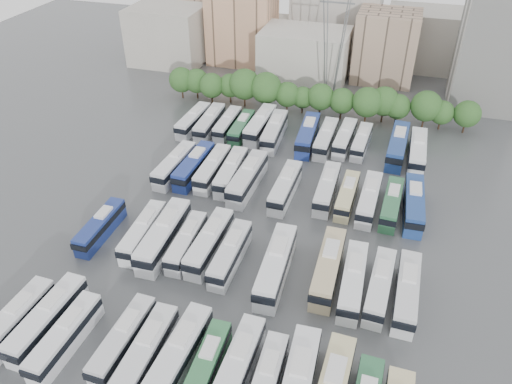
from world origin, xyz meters
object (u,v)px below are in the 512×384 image
(bus_r2_s9, at_px, (327,188))
(bus_r3_s12, at_px, (398,145))
(electricity_pylon, at_px, (336,15))
(bus_r1_s8, at_px, (276,265))
(bus_r0_s6, at_px, (178,356))
(bus_r0_s9, at_px, (266,383))
(bus_r0_s8, at_px, (237,368))
(bus_r2_s11, at_px, (369,199))
(bus_r0_s1, at_px, (47,319))
(bus_r0_s7, at_px, (206,367))
(bus_r0_s0, at_px, (13,322))
(bus_r3_s0, at_px, (193,120))
(bus_r0_s5, at_px, (145,354))
(bus_r2_s3, at_px, (213,168))
(bus_r3_s7, at_px, (308,134))
(bus_r3_s10, at_px, (362,141))
(bus_r2_s2, at_px, (194,166))
(bus_r3_s5, at_px, (274,131))
(bus_r2_s4, at_px, (231,172))
(bus_r2_s7, at_px, (285,187))
(bus_r1_s5, at_px, (209,242))
(bus_r3_s8, at_px, (326,138))
(bus_r1_s2, at_px, (143,232))
(bus_r1_s10, at_px, (328,267))
(bus_r3_s9, at_px, (345,138))
(apartment_tower, at_px, (495,45))
(bus_r2_s13, at_px, (414,204))
(bus_r1_s12, at_px, (380,286))
(bus_r2_s10, at_px, (347,195))
(bus_r1_s3, at_px, (164,235))
(bus_r1_s0, at_px, (100,226))
(bus_r3_s3, at_px, (242,128))
(bus_r3_s2, at_px, (227,124))
(bus_r2_s1, at_px, (175,165))
(bus_r2_s12, at_px, (392,203))
(bus_r1_s4, at_px, (187,242))
(bus_r3_s13, at_px, (417,151))
(bus_r3_s4, at_px, (260,125))
(bus_r1_s11, at_px, (353,281))
(bus_r0_s2, at_px, (65,336))

(bus_r2_s9, height_order, bus_r3_s12, bus_r3_s12)
(electricity_pylon, distance_m, bus_r1_s8, 59.37)
(bus_r0_s6, distance_m, bus_r0_s9, 9.87)
(bus_r0_s8, height_order, bus_r2_s11, bus_r0_s8)
(bus_r0_s1, distance_m, bus_r0_s7, 19.89)
(bus_r0_s0, distance_m, bus_r3_s0, 53.46)
(bus_r0_s5, xyz_separation_m, bus_r2_s3, (-6.48, 37.30, -0.03))
(bus_r3_s7, distance_m, bus_r3_s10, 10.06)
(bus_r2_s2, height_order, bus_r3_s5, bus_r3_s5)
(bus_r0_s7, bearing_deg, bus_r2_s4, 103.81)
(bus_r2_s4, height_order, bus_r2_s7, same)
(bus_r1_s5, xyz_separation_m, bus_r3_s5, (0.14, 33.91, 0.07))
(bus_r0_s0, xyz_separation_m, bus_r1_s5, (16.45, 19.59, 0.03))
(bus_r3_s8, bearing_deg, bus_r1_s2, -118.90)
(bus_r1_s10, distance_m, bus_r3_s5, 37.90)
(bus_r3_s0, bearing_deg, bus_r3_s9, 5.50)
(bus_r2_s3, distance_m, bus_r3_s7, 20.72)
(electricity_pylon, xyz_separation_m, bus_r1_s10, (9.47, -55.23, -16.65))
(apartment_tower, bearing_deg, electricity_pylon, -165.96)
(bus_r2_s4, distance_m, bus_r2_s13, 29.68)
(bus_r1_s10, relative_size, bus_r3_s5, 1.01)
(bus_r1_s10, distance_m, bus_r2_s4, 26.79)
(bus_r1_s12, height_order, bus_r2_s7, bus_r2_s7)
(bus_r2_s13, relative_size, bus_r3_s10, 1.17)
(bus_r3_s9, bearing_deg, bus_r2_s13, -51.05)
(bus_r1_s5, bearing_deg, bus_r2_s3, 110.90)
(bus_r2_s10, bearing_deg, bus_r0_s6, -108.68)
(apartment_tower, height_order, bus_r1_s5, apartment_tower)
(electricity_pylon, height_order, bus_r1_s2, electricity_pylon)
(bus_r2_s10, height_order, bus_r3_s10, same)
(bus_r2_s13, bearing_deg, bus_r0_s0, -141.86)
(bus_r1_s3, bearing_deg, bus_r3_s8, 62.79)
(bus_r3_s0, bearing_deg, bus_r1_s0, -87.22)
(bus_r3_s0, bearing_deg, bus_r0_s1, -83.55)
(bus_r3_s3, relative_size, bus_r3_s7, 0.84)
(bus_r3_s8, bearing_deg, bus_r3_s5, -177.64)
(bus_r2_s10, xyz_separation_m, bus_r2_s11, (3.41, -0.21, 0.16))
(electricity_pylon, xyz_separation_m, bus_r1_s5, (-7.07, -54.97, -16.75))
(bus_r0_s5, height_order, bus_r1_s10, bus_r1_s10)
(bus_r0_s8, height_order, bus_r3_s2, bus_r0_s8)
(bus_r2_s1, bearing_deg, bus_r3_s8, 39.05)
(bus_r0_s7, relative_size, bus_r2_s11, 0.90)
(bus_r1_s5, xyz_separation_m, bus_r2_s12, (23.35, 16.72, -0.15))
(bus_r1_s4, bearing_deg, bus_r3_s13, 47.32)
(bus_r2_s13, bearing_deg, bus_r3_s4, 145.90)
(bus_r1_s11, relative_size, bus_r3_s13, 0.96)
(bus_r0_s1, height_order, bus_r3_s7, bus_r3_s7)
(bus_r0_s2, relative_size, bus_r1_s2, 0.97)
(bus_r1_s3, height_order, bus_r1_s12, bus_r1_s3)
(bus_r1_s10, height_order, bus_r2_s12, bus_r1_s10)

